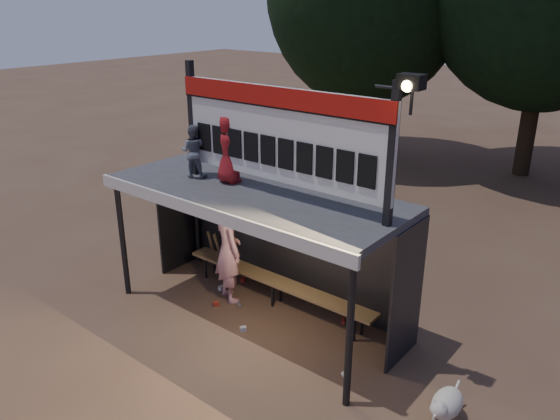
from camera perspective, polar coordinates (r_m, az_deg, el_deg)
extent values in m
plane|color=#4F3727|center=(9.64, -2.46, -11.00)|extent=(80.00, 80.00, 0.00)
imported|color=white|center=(9.76, -5.44, -4.19)|extent=(0.83, 0.70, 1.94)
imported|color=slate|center=(9.24, -9.04, 6.08)|extent=(0.55, 0.51, 0.89)
imported|color=maroon|center=(8.87, -5.37, 6.34)|extent=(0.57, 0.40, 1.11)
cube|color=#3C3B3E|center=(8.66, -2.69, 1.78)|extent=(5.00, 2.00, 0.12)
cube|color=silver|center=(7.99, -7.54, -0.38)|extent=(5.10, 0.06, 0.20)
cylinder|color=black|center=(10.23, -16.14, -2.93)|extent=(0.10, 0.10, 2.20)
cylinder|color=black|center=(7.24, 7.29, -12.82)|extent=(0.10, 0.10, 2.20)
cylinder|color=black|center=(11.25, -8.73, -0.11)|extent=(0.10, 0.10, 2.20)
cylinder|color=black|center=(8.62, 13.70, -7.35)|extent=(0.10, 0.10, 2.20)
cube|color=black|center=(9.80, 1.30, -3.12)|extent=(5.00, 0.04, 2.20)
cube|color=black|center=(11.08, -10.60, -0.57)|extent=(0.04, 1.00, 2.20)
cube|color=black|center=(8.26, 13.10, -8.61)|extent=(0.04, 1.00, 2.20)
cylinder|color=black|center=(9.42, 1.35, 2.71)|extent=(5.00, 0.06, 0.06)
cube|color=black|center=(9.31, -9.12, 9.37)|extent=(0.10, 0.10, 1.90)
cube|color=black|center=(7.08, 11.63, 5.53)|extent=(0.10, 0.10, 1.90)
cube|color=silver|center=(8.06, -0.13, 7.84)|extent=(3.80, 0.08, 1.40)
cube|color=#B2130C|center=(7.92, -0.36, 11.72)|extent=(3.80, 0.04, 0.28)
cube|color=black|center=(7.94, -0.38, 10.65)|extent=(3.80, 0.02, 0.03)
cube|color=black|center=(9.10, -7.89, 7.55)|extent=(0.27, 0.03, 0.45)
cube|color=black|center=(8.87, -6.37, 7.26)|extent=(0.27, 0.03, 0.45)
cube|color=black|center=(8.63, -4.76, 6.94)|extent=(0.27, 0.03, 0.45)
cube|color=black|center=(8.41, -3.06, 6.60)|extent=(0.27, 0.03, 0.45)
cube|color=black|center=(8.19, -1.28, 6.24)|extent=(0.27, 0.03, 0.45)
cube|color=black|center=(7.99, 0.60, 5.85)|extent=(0.27, 0.03, 0.45)
cube|color=black|center=(7.79, 2.57, 5.43)|extent=(0.27, 0.03, 0.45)
cube|color=black|center=(7.60, 4.64, 4.99)|extent=(0.27, 0.03, 0.45)
cube|color=black|center=(7.42, 6.81, 4.52)|extent=(0.27, 0.03, 0.45)
cube|color=black|center=(7.25, 9.07, 4.01)|extent=(0.27, 0.03, 0.45)
cylinder|color=black|center=(6.93, 11.78, 12.39)|extent=(0.50, 0.04, 0.04)
cylinder|color=black|center=(6.85, 13.57, 10.87)|extent=(0.04, 0.04, 0.30)
cube|color=black|center=(6.76, 13.56, 12.90)|extent=(0.30, 0.22, 0.18)
sphere|color=#FFD88C|center=(6.69, 13.18, 12.50)|extent=(0.14, 0.14, 0.14)
cube|color=olive|center=(9.78, -0.36, -7.44)|extent=(4.00, 0.35, 0.06)
cylinder|color=black|center=(10.84, -7.78, -5.97)|extent=(0.05, 0.05, 0.45)
cylinder|color=black|center=(10.99, -6.87, -5.54)|extent=(0.05, 0.05, 0.45)
cylinder|color=black|center=(9.81, -0.81, -8.86)|extent=(0.05, 0.05, 0.45)
cylinder|color=black|center=(9.97, 0.08, -8.33)|extent=(0.05, 0.05, 0.45)
cylinder|color=black|center=(8.97, 7.77, -12.18)|extent=(0.05, 0.05, 0.45)
cylinder|color=black|center=(9.15, 8.57, -11.51)|extent=(0.05, 0.05, 0.45)
cylinder|color=black|center=(18.94, 8.54, 10.95)|extent=(0.50, 0.50, 3.74)
cylinder|color=#312316|center=(18.40, 24.76, 9.68)|extent=(0.50, 0.50, 4.18)
ellipsoid|color=beige|center=(7.75, 17.06, -18.74)|extent=(0.36, 0.58, 0.36)
sphere|color=beige|center=(7.48, 16.26, -19.38)|extent=(0.22, 0.22, 0.22)
cone|color=beige|center=(7.42, 15.91, -19.92)|extent=(0.10, 0.10, 0.10)
cone|color=beige|center=(7.42, 15.90, -18.74)|extent=(0.06, 0.06, 0.07)
cone|color=beige|center=(7.39, 16.65, -18.99)|extent=(0.06, 0.06, 0.07)
cylinder|color=beige|center=(7.75, 15.78, -20.30)|extent=(0.05, 0.05, 0.18)
cylinder|color=silver|center=(8.01, 16.89, -18.85)|extent=(0.05, 0.05, 0.18)
cylinder|color=beige|center=(7.98, 18.00, -19.22)|extent=(0.05, 0.05, 0.18)
cylinder|color=beige|center=(7.93, 17.99, -17.16)|extent=(0.04, 0.16, 0.14)
cylinder|color=olive|center=(11.12, -7.06, -4.04)|extent=(0.08, 0.27, 0.84)
cylinder|color=#9D7C49|center=(10.99, -6.33, -4.33)|extent=(0.08, 0.30, 0.83)
cylinder|color=black|center=(10.86, -5.58, -4.62)|extent=(0.07, 0.32, 0.83)
cube|color=#B0311E|center=(9.97, -6.69, -9.71)|extent=(0.11, 0.12, 0.08)
cylinder|color=#AFAFB4|center=(9.92, -4.25, -9.80)|extent=(0.14, 0.13, 0.07)
cube|color=silver|center=(10.47, -6.16, -8.09)|extent=(0.07, 0.10, 0.08)
cylinder|color=red|center=(9.49, 6.65, -11.45)|extent=(0.11, 0.14, 0.07)
cube|color=silver|center=(9.24, -3.86, -12.29)|extent=(0.11, 0.12, 0.08)
cylinder|color=beige|center=(8.31, 6.77, -16.81)|extent=(0.14, 0.12, 0.07)
cube|color=red|center=(10.70, -3.91, -7.31)|extent=(0.11, 0.12, 0.08)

